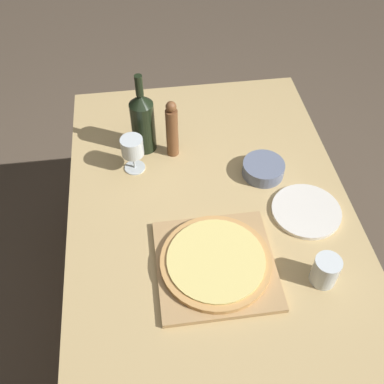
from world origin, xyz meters
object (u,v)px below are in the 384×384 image
wine_bottle (143,121)px  small_bowl (263,169)px  wine_glass (132,148)px  pepper_mill (172,130)px  pizza (216,261)px

wine_bottle → small_bowl: (0.42, -0.20, -0.10)m
wine_bottle → wine_glass: 0.12m
wine_bottle → small_bowl: 0.47m
pepper_mill → wine_glass: 0.16m
wine_bottle → wine_glass: (-0.05, -0.11, -0.03)m
pizza → wine_glass: (-0.22, 0.46, 0.07)m
wine_bottle → wine_glass: size_ratio=2.29×
wine_glass → pizza: bearing=-63.8°
wine_bottle → pepper_mill: bearing=-24.3°
pepper_mill → wine_glass: bearing=-157.5°
wine_glass → small_bowl: size_ratio=0.94×
pizza → small_bowl: 0.44m
pizza → pepper_mill: size_ratio=1.42×
wine_bottle → wine_glass: wine_bottle is taller
pepper_mill → small_bowl: size_ratio=1.58×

